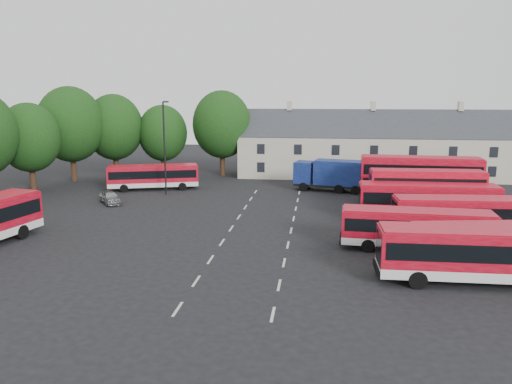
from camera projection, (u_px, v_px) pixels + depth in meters
ground at (227, 235)px, 39.66m from camera, size 140.00×140.00×0.00m
lane_markings at (261, 229)px, 41.29m from camera, size 5.15×33.80×0.01m
treeline at (86, 131)px, 59.79m from camera, size 29.92×32.59×12.01m
terrace_houses at (371, 149)px, 66.36m from camera, size 35.70×7.13×10.06m
bus_row_a at (482, 251)px, 29.13m from camera, size 11.87×2.92×3.35m
bus_row_b at (497, 243)px, 31.39m from camera, size 10.92×4.20×3.02m
bus_row_c at (417, 226)px, 35.48m from camera, size 10.62×3.02×2.97m
bus_row_d at (467, 214)px, 38.73m from camera, size 11.32×3.16×3.17m
bus_row_e at (428, 199)px, 43.62m from camera, size 11.78×2.76×3.33m
bus_dd_south at (426, 189)px, 45.99m from camera, size 10.27×2.67×4.18m
bus_dd_north at (420, 177)px, 50.48m from camera, size 11.91×3.38×4.83m
bus_north at (153, 175)px, 58.08m from camera, size 10.51×5.34×2.91m
box_truck at (332, 174)px, 57.17m from camera, size 8.56×4.29×3.59m
silver_car at (110, 197)px, 50.93m from camera, size 3.54×3.94×1.30m
lamppost at (165, 145)px, 54.62m from camera, size 0.70×0.49×10.28m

